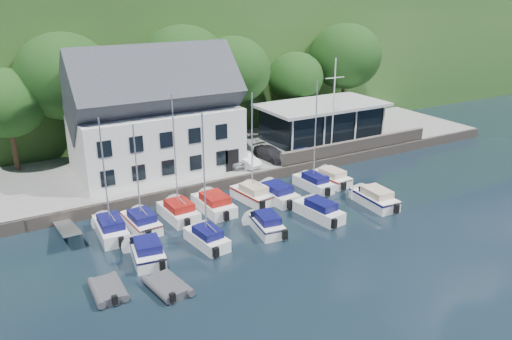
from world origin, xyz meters
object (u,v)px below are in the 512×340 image
object	(u,v)px
boat_r1_1	(137,174)
boat_r1_7	(331,176)
car_white	(243,159)
club_pavilion	(322,123)
car_blue	(294,147)
car_dgrey	(271,153)
boat_r1_6	(315,141)
boat_r2_4	(374,196)
harbor_building	(155,122)
boat_r1_4	(252,148)
boat_r2_3	(319,209)
dinghy_0	(108,289)
boat_r2_1	(205,188)
dinghy_1	(167,285)
boat_r2_2	(266,222)
flagpole	(333,106)
boat_r2_0	(147,250)
boat_r1_0	(105,176)
car_silver	(230,159)
boat_r1_5	(276,191)
boat_r1_3	(214,202)
boat_r1_2	(176,163)

from	to	relation	value
boat_r1_1	boat_r1_7	bearing A→B (deg)	-3.42
boat_r1_1	car_white	bearing A→B (deg)	22.59
club_pavilion	car_blue	bearing A→B (deg)	-156.96
club_pavilion	car_dgrey	size ratio (longest dim) A/B	3.14
club_pavilion	boat_r1_6	distance (m)	11.33
club_pavilion	boat_r2_4	xyz separation A→B (m)	(-5.02, -13.83, -2.31)
harbor_building	car_white	xyz separation A→B (m)	(7.05, -3.23, -3.70)
boat_r1_4	boat_r2_3	size ratio (longest dim) A/B	1.49
boat_r2_3	dinghy_0	xyz separation A→B (m)	(-16.49, -2.21, -0.38)
car_dgrey	boat_r2_1	xyz separation A→B (m)	(-11.64, -10.69, 2.57)
boat_r1_6	dinghy_1	bearing A→B (deg)	-156.12
boat_r2_2	boat_r2_4	world-z (taller)	boat_r2_4
boat_r1_7	flagpole	bearing A→B (deg)	45.78
car_dgrey	boat_r2_0	distance (m)	18.99
boat_r1_0	boat_r1_1	xyz separation A→B (m)	(2.21, -0.01, -0.26)
car_silver	club_pavilion	bearing A→B (deg)	1.20
boat_r2_4	boat_r2_3	bearing A→B (deg)	179.49
boat_r2_0	boat_r2_3	size ratio (longest dim) A/B	0.87
boat_r2_1	dinghy_0	xyz separation A→B (m)	(-7.31, -2.48, -3.82)
boat_r2_3	dinghy_1	bearing A→B (deg)	-173.13
club_pavilion	boat_r2_3	world-z (taller)	club_pavilion
car_white	boat_r2_4	xyz separation A→B (m)	(5.93, -11.10, -0.91)
car_silver	boat_r2_2	size ratio (longest dim) A/B	0.68
harbor_building	boat_r2_4	size ratio (longest dim) A/B	2.34
flagpole	boat_r2_1	size ratio (longest dim) A/B	1.11
dinghy_1	car_blue	bearing A→B (deg)	28.99
boat_r1_0	boat_r1_7	xyz separation A→B (m)	(19.64, 0.28, -3.82)
boat_r1_5	boat_r2_2	distance (m)	5.72
car_silver	boat_r2_1	distance (m)	13.62
car_blue	car_silver	bearing A→B (deg)	-179.93
car_silver	boat_r1_3	size ratio (longest dim) A/B	0.58
club_pavilion	dinghy_1	size ratio (longest dim) A/B	4.20
boat_r2_0	dinghy_0	bearing A→B (deg)	-132.45
car_silver	flagpole	bearing A→B (deg)	-16.36
car_silver	boat_r1_4	size ratio (longest dim) A/B	0.40
boat_r1_4	boat_r1_5	world-z (taller)	boat_r1_4
dinghy_0	dinghy_1	world-z (taller)	dinghy_1
boat_r1_3	boat_r1_4	distance (m)	5.21
boat_r1_3	dinghy_1	world-z (taller)	boat_r1_3
car_white	harbor_building	bearing A→B (deg)	145.30
harbor_building	boat_r1_6	world-z (taller)	harbor_building
car_blue	boat_r2_3	xyz separation A→B (m)	(-5.47, -11.46, -0.88)
boat_r1_1	dinghy_1	xyz separation A→B (m)	(-1.15, -8.44, -3.88)
boat_r1_2	boat_r1_6	distance (m)	12.36
boat_r1_6	boat_r2_4	size ratio (longest dim) A/B	1.41
car_silver	boat_r2_3	xyz separation A→B (m)	(1.70, -11.36, -0.88)
car_dgrey	car_blue	distance (m)	3.05
boat_r1_6	boat_r1_7	distance (m)	4.23
boat_r2_2	dinghy_1	size ratio (longest dim) A/B	1.69
dinghy_1	boat_r1_3	bearing A→B (deg)	41.38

